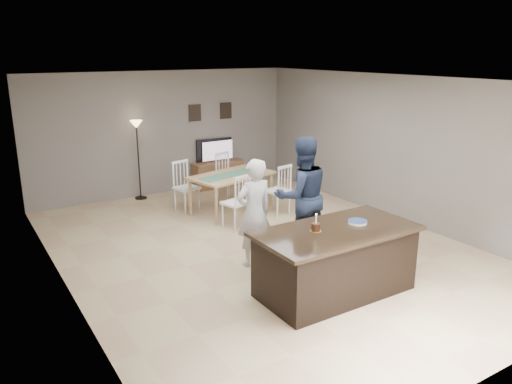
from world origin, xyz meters
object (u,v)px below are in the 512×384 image
kitchen_island (335,261)px  man (302,196)px  tv_console (218,174)px  dining_table (231,181)px  woman (254,213)px  television (216,150)px  birthday_cake (316,227)px  floor_lamp (137,139)px  plate_stack (358,222)px

kitchen_island → man: size_ratio=1.15×
tv_console → dining_table: 1.98m
tv_console → woman: 4.55m
television → birthday_cake: size_ratio=3.90×
television → man: (-0.74, -4.29, 0.07)m
woman → man: size_ratio=0.87×
television → birthday_cake: bearing=75.1°
floor_lamp → dining_table: bearing=-56.4°
kitchen_island → plate_stack: (0.38, 0.02, 0.47)m
television → birthday_cake: (-1.48, -5.55, 0.09)m
kitchen_island → dining_table: 3.78m
television → tv_console: bearing=90.0°
television → floor_lamp: floor_lamp is taller
tv_console → man: (-0.74, -4.22, 0.64)m
man → tv_console: bearing=-87.9°
television → plate_stack: bearing=81.7°
kitchen_island → plate_stack: bearing=3.0°
kitchen_island → television: bearing=78.0°
tv_console → television: size_ratio=1.31×
dining_table → woman: bearing=-125.2°
tv_console → kitchen_island: bearing=-102.2°
man → dining_table: size_ratio=0.87×
birthday_cake → plate_stack: birthday_cake is taller
dining_table → floor_lamp: bearing=110.3°
birthday_cake → floor_lamp: (-0.42, 5.50, 0.37)m
kitchen_island → floor_lamp: 5.70m
man → floor_lamp: bearing=-62.7°
birthday_cake → dining_table: size_ratio=0.11×
woman → dining_table: woman is taller
floor_lamp → television: bearing=1.5°
tv_console → birthday_cake: 5.72m
kitchen_island → television: (1.20, 5.64, 0.41)m
tv_console → floor_lamp: size_ratio=0.70×
birthday_cake → floor_lamp: bearing=94.3°
television → floor_lamp: bearing=1.5°
kitchen_island → tv_console: kitchen_island is taller
television → plate_stack: (-0.82, -5.62, 0.06)m
man → dining_table: 2.41m
man → birthday_cake: size_ratio=7.99×
tv_console → woman: (-1.62, -4.22, 0.51)m
kitchen_island → tv_console: bearing=77.8°
birthday_cake → plate_stack: bearing=-5.9°
floor_lamp → woman: bearing=-86.3°
man → plate_stack: bearing=98.8°
television → plate_stack: size_ratio=3.56×
tv_console → man: man is taller
dining_table → floor_lamp: size_ratio=1.26×
plate_stack → floor_lamp: bearing=100.9°
kitchen_island → birthday_cake: size_ratio=9.18×
tv_console → dining_table: size_ratio=0.56×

